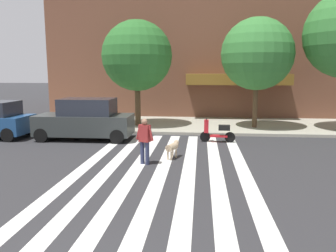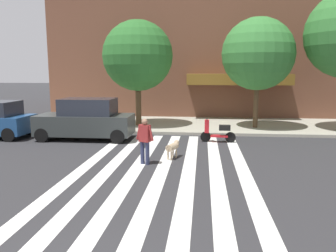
# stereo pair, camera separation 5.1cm
# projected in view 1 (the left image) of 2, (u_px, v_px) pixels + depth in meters

# --- Properties ---
(ground_plane) EXTENTS (160.00, 160.00, 0.00)m
(ground_plane) POSITION_uv_depth(u_px,v_px,m) (130.00, 175.00, 10.83)
(ground_plane) COLOR #2B2B2D
(sidewalk_far) EXTENTS (80.00, 6.00, 0.15)m
(sidewalk_far) POSITION_uv_depth(u_px,v_px,m) (164.00, 124.00, 20.61)
(sidewalk_far) COLOR #A19D8C
(sidewalk_far) RESTS_ON ground_plane
(crosswalk_stripes) EXTENTS (5.85, 13.35, 0.01)m
(crosswalk_stripes) POSITION_uv_depth(u_px,v_px,m) (160.00, 176.00, 10.74)
(crosswalk_stripes) COLOR silver
(crosswalk_stripes) RESTS_ON ground_plane
(parked_car_behind_first) EXTENTS (4.58, 1.97, 1.99)m
(parked_car_behind_first) POSITION_uv_depth(u_px,v_px,m) (86.00, 120.00, 16.35)
(parked_car_behind_first) COLOR #313736
(parked_car_behind_first) RESTS_ON ground_plane
(parked_scooter) EXTENTS (1.63, 0.50, 1.11)m
(parked_scooter) POSITION_uv_depth(u_px,v_px,m) (218.00, 132.00, 15.79)
(parked_scooter) COLOR black
(parked_scooter) RESTS_ON ground_plane
(street_tree_nearest) EXTENTS (4.00, 4.00, 5.99)m
(street_tree_nearest) POSITION_uv_depth(u_px,v_px,m) (137.00, 56.00, 19.24)
(street_tree_nearest) COLOR #4C3823
(street_tree_nearest) RESTS_ON sidewalk_far
(street_tree_middle) EXTENTS (3.95, 3.95, 6.03)m
(street_tree_middle) POSITION_uv_depth(u_px,v_px,m) (257.00, 54.00, 18.48)
(street_tree_middle) COLOR #4C3823
(street_tree_middle) RESTS_ON sidewalk_far
(pedestrian_dog_walker) EXTENTS (0.69, 0.36, 1.64)m
(pedestrian_dog_walker) POSITION_uv_depth(u_px,v_px,m) (145.00, 139.00, 11.96)
(pedestrian_dog_walker) COLOR #282D4C
(pedestrian_dog_walker) RESTS_ON ground_plane
(dog_on_leash) EXTENTS (0.50, 0.98, 0.65)m
(dog_on_leash) POSITION_uv_depth(u_px,v_px,m) (173.00, 147.00, 12.85)
(dog_on_leash) COLOR tan
(dog_on_leash) RESTS_ON ground_plane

